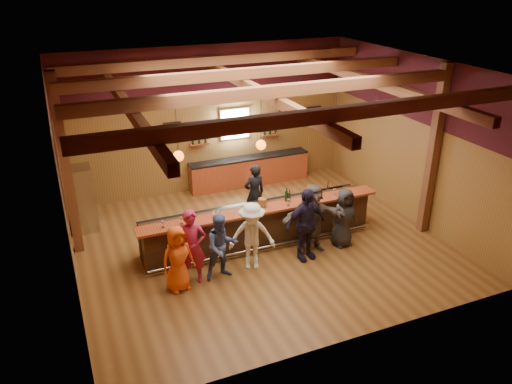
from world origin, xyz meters
TOP-DOWN VIEW (x-y plane):
  - room at (0.00, 0.06)m, footprint 9.04×9.00m
  - bar_counter at (0.02, 0.15)m, footprint 6.30×1.07m
  - back_bar_cabinet at (1.20, 3.72)m, footprint 4.00×0.52m
  - window at (0.80, 3.95)m, footprint 0.95×0.09m
  - framed_pictures at (1.67, 3.94)m, footprint 5.35×0.05m
  - wine_shelves at (0.80, 3.88)m, footprint 3.00×0.18m
  - pendant_lights at (0.00, 0.00)m, footprint 4.24×0.24m
  - stainless_fridge at (-4.10, 2.60)m, footprint 0.70×0.70m
  - customer_orange at (-2.43, -1.10)m, footprint 0.84×0.63m
  - customer_redvest at (-2.05, -0.93)m, footprint 0.74×0.59m
  - customer_denim at (-1.40, -1.03)m, footprint 0.80×0.63m
  - customer_white at (-0.61, -0.92)m, footprint 1.22×0.92m
  - customer_navy at (0.73, -1.03)m, footprint 1.13×0.57m
  - customer_brown at (1.07, -0.75)m, footprint 1.71×0.74m
  - customer_dark at (1.93, -0.83)m, footprint 0.78×0.53m
  - bartender at (0.36, 1.26)m, footprint 0.64×0.45m
  - ice_bucket at (0.00, -0.09)m, footprint 0.21×0.21m
  - bottle_a at (0.75, -0.08)m, footprint 0.07×0.07m
  - bottle_b at (0.70, -0.02)m, footprint 0.08×0.08m
  - glass_a at (-2.52, -0.21)m, footprint 0.08×0.08m
  - glass_b at (-2.08, -0.20)m, footprint 0.09×0.09m
  - glass_c at (-1.29, -0.19)m, footprint 0.09×0.09m
  - glass_d at (-1.18, -0.23)m, footprint 0.08×0.08m
  - glass_e at (-0.55, -0.23)m, footprint 0.08×0.08m
  - glass_f at (0.63, -0.28)m, footprint 0.09×0.09m
  - glass_g at (1.33, -0.22)m, footprint 0.08×0.08m
  - glass_h at (2.03, -0.16)m, footprint 0.08×0.08m

SIDE VIEW (x-z plane):
  - back_bar_cabinet at x=1.20m, z-range 0.00..0.95m
  - bar_counter at x=0.02m, z-range -0.03..1.08m
  - customer_orange at x=-2.43m, z-range 0.00..1.54m
  - customer_dark at x=1.93m, z-range 0.00..1.55m
  - customer_denim at x=-1.40m, z-range 0.00..1.60m
  - customer_white at x=-0.61m, z-range 0.00..1.68m
  - bartender at x=0.36m, z-range 0.00..1.69m
  - customer_redvest at x=-2.05m, z-range 0.00..1.77m
  - customer_brown at x=1.07m, z-range 0.00..1.79m
  - stainless_fridge at x=-4.10m, z-range 0.00..1.80m
  - customer_navy at x=0.73m, z-range 0.00..1.85m
  - ice_bucket at x=0.00m, z-range 1.11..1.34m
  - bottle_a at x=0.75m, z-range 1.08..1.39m
  - glass_d at x=-1.18m, z-range 1.15..1.33m
  - glass_g at x=1.33m, z-range 1.15..1.33m
  - glass_e at x=-0.55m, z-range 1.15..1.33m
  - glass_h at x=2.03m, z-range 1.15..1.34m
  - glass_a at x=-2.52m, z-range 1.15..1.34m
  - glass_c at x=-1.29m, z-range 1.15..1.35m
  - glass_b at x=-2.08m, z-range 1.15..1.35m
  - glass_f at x=0.63m, z-range 1.15..1.35m
  - bottle_b at x=0.70m, z-range 1.07..1.43m
  - wine_shelves at x=0.80m, z-range 1.47..1.77m
  - window at x=0.80m, z-range 1.57..2.52m
  - framed_pictures at x=1.67m, z-range 1.88..2.33m
  - pendant_lights at x=0.00m, z-range 2.02..3.39m
  - room at x=0.00m, z-range 0.95..5.47m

